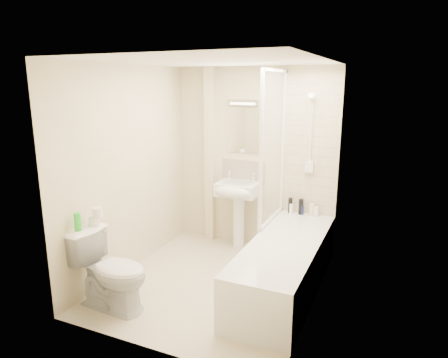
% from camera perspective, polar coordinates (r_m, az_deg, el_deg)
% --- Properties ---
extents(floor, '(2.50, 2.50, 0.00)m').
position_cam_1_polar(floor, '(4.64, -1.38, -14.63)').
color(floor, beige).
rests_on(floor, ground).
extents(wall_back, '(2.20, 0.02, 2.40)m').
position_cam_1_polar(wall_back, '(5.34, 4.29, 2.83)').
color(wall_back, beige).
rests_on(wall_back, ground).
extents(wall_left, '(0.02, 2.50, 2.40)m').
position_cam_1_polar(wall_left, '(4.77, -13.50, 1.20)').
color(wall_left, beige).
rests_on(wall_left, ground).
extents(wall_right, '(0.02, 2.50, 2.40)m').
position_cam_1_polar(wall_right, '(3.88, 13.39, -1.61)').
color(wall_right, beige).
rests_on(wall_right, ground).
extents(ceiling, '(2.20, 2.50, 0.02)m').
position_cam_1_polar(ceiling, '(4.09, -1.57, 16.50)').
color(ceiling, white).
rests_on(ceiling, wall_back).
extents(tile_back, '(0.70, 0.01, 1.75)m').
position_cam_1_polar(tile_back, '(5.09, 12.29, 4.60)').
color(tile_back, beige).
rests_on(tile_back, wall_back).
extents(tile_right, '(0.01, 2.10, 1.75)m').
position_cam_1_polar(tile_right, '(4.01, 13.92, 2.18)').
color(tile_right, beige).
rests_on(tile_right, wall_right).
extents(pipe_boxing, '(0.12, 0.12, 2.40)m').
position_cam_1_polar(pipe_boxing, '(5.52, -2.00, 3.21)').
color(pipe_boxing, beige).
rests_on(pipe_boxing, ground).
extents(splashback, '(0.60, 0.02, 0.30)m').
position_cam_1_polar(splashback, '(5.41, 2.81, 1.16)').
color(splashback, beige).
rests_on(splashback, wall_back).
extents(mirror, '(0.46, 0.01, 0.60)m').
position_cam_1_polar(mirror, '(5.32, 2.87, 6.95)').
color(mirror, white).
rests_on(mirror, wall_back).
extents(strip_light, '(0.42, 0.07, 0.07)m').
position_cam_1_polar(strip_light, '(5.27, 2.83, 10.93)').
color(strip_light, silver).
rests_on(strip_light, wall_back).
extents(bathtub, '(0.70, 2.10, 0.55)m').
position_cam_1_polar(bathtub, '(4.44, 8.69, -11.96)').
color(bathtub, white).
rests_on(bathtub, ground).
extents(shower_screen, '(0.04, 0.92, 1.80)m').
position_cam_1_polar(shower_screen, '(4.75, 7.06, 4.49)').
color(shower_screen, white).
rests_on(shower_screen, bathtub).
extents(shower_fixture, '(0.10, 0.16, 0.99)m').
position_cam_1_polar(shower_fixture, '(5.03, 12.24, 5.89)').
color(shower_fixture, white).
rests_on(shower_fixture, wall_back).
extents(pedestal_sink, '(0.54, 0.49, 1.04)m').
position_cam_1_polar(pedestal_sink, '(5.28, 1.88, -2.53)').
color(pedestal_sink, white).
rests_on(pedestal_sink, ground).
extents(bottle_black_a, '(0.05, 0.05, 0.20)m').
position_cam_1_polar(bottle_black_a, '(5.23, 9.44, -3.74)').
color(bottle_black_a, black).
rests_on(bottle_black_a, bathtub).
extents(bottle_white_a, '(0.06, 0.06, 0.13)m').
position_cam_1_polar(bottle_white_a, '(5.24, 9.55, -4.13)').
color(bottle_white_a, white).
rests_on(bottle_white_a, bathtub).
extents(bottle_black_b, '(0.06, 0.06, 0.20)m').
position_cam_1_polar(bottle_black_b, '(5.20, 10.93, -3.90)').
color(bottle_black_b, black).
rests_on(bottle_black_b, bathtub).
extents(bottle_blue, '(0.05, 0.05, 0.12)m').
position_cam_1_polar(bottle_blue, '(5.21, 11.04, -4.37)').
color(bottle_blue, '#121D52').
rests_on(bottle_blue, bathtub).
extents(bottle_cream, '(0.07, 0.07, 0.16)m').
position_cam_1_polar(bottle_cream, '(5.18, 12.46, -4.29)').
color(bottle_cream, beige).
rests_on(bottle_cream, bathtub).
extents(bottle_white_b, '(0.06, 0.06, 0.13)m').
position_cam_1_polar(bottle_white_b, '(5.18, 13.04, -4.54)').
color(bottle_white_b, white).
rests_on(bottle_white_b, bathtub).
extents(toilet, '(0.54, 0.84, 0.80)m').
position_cam_1_polar(toilet, '(4.17, -15.82, -12.41)').
color(toilet, white).
rests_on(toilet, ground).
extents(toilet_roll_lower, '(0.11, 0.11, 0.09)m').
position_cam_1_polar(toilet_roll_lower, '(4.23, -18.08, -5.70)').
color(toilet_roll_lower, white).
rests_on(toilet_roll_lower, toilet).
extents(toilet_roll_upper, '(0.10, 0.10, 0.10)m').
position_cam_1_polar(toilet_roll_upper, '(4.18, -17.64, -4.57)').
color(toilet_roll_upper, white).
rests_on(toilet_roll_upper, toilet_roll_lower).
extents(green_bottle, '(0.07, 0.07, 0.18)m').
position_cam_1_polar(green_bottle, '(4.12, -20.19, -5.76)').
color(green_bottle, green).
rests_on(green_bottle, toilet).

